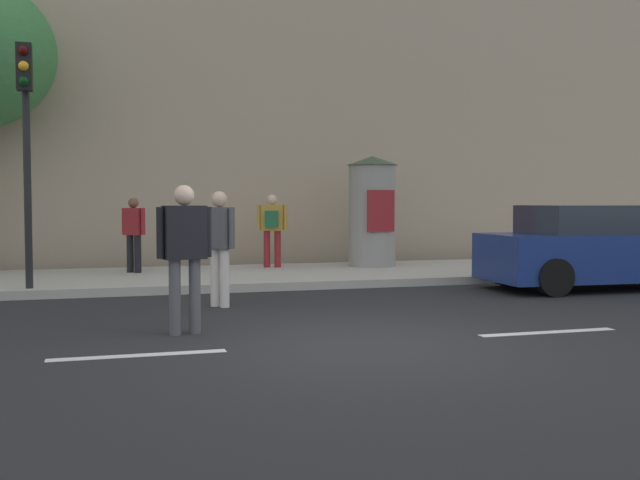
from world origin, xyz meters
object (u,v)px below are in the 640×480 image
at_px(traffic_light, 26,124).
at_px(pedestrian_with_bag, 220,239).
at_px(poster_column, 372,210).
at_px(parked_car_blue, 607,248).
at_px(pedestrian_with_backpack, 184,245).
at_px(pedestrian_in_dark_shirt, 134,230).
at_px(pedestrian_in_light_jacket, 272,224).

height_order(traffic_light, pedestrian_with_bag, traffic_light).
distance_m(poster_column, pedestrian_with_bag, 6.05).
bearing_deg(poster_column, pedestrian_with_bag, -132.60).
height_order(poster_column, parked_car_blue, poster_column).
bearing_deg(pedestrian_with_backpack, pedestrian_in_dark_shirt, 92.48).
distance_m(pedestrian_with_backpack, parked_car_blue, 8.27).
height_order(pedestrian_with_backpack, parked_car_blue, pedestrian_with_backpack).
bearing_deg(pedestrian_with_backpack, pedestrian_with_bag, 70.97).
height_order(traffic_light, parked_car_blue, traffic_light).
bearing_deg(pedestrian_with_bag, parked_car_blue, 2.93).
bearing_deg(parked_car_blue, traffic_light, 171.22).
bearing_deg(traffic_light, pedestrian_in_dark_shirt, 53.99).
xyz_separation_m(traffic_light, pedestrian_with_backpack, (2.07, -4.11, -1.77)).
height_order(poster_column, pedestrian_with_bag, poster_column).
relative_size(pedestrian_with_backpack, pedestrian_in_dark_shirt, 1.18).
distance_m(pedestrian_with_bag, pedestrian_in_dark_shirt, 4.48).
bearing_deg(pedestrian_in_light_jacket, parked_car_blue, -40.04).
bearing_deg(pedestrian_with_backpack, pedestrian_in_light_jacket, 69.13).
height_order(pedestrian_with_backpack, pedestrian_in_dark_shirt, pedestrian_with_backpack).
relative_size(pedestrian_in_light_jacket, pedestrian_in_dark_shirt, 1.05).
bearing_deg(traffic_light, poster_column, 20.23).
relative_size(traffic_light, parked_car_blue, 0.85).
bearing_deg(pedestrian_with_backpack, parked_car_blue, 18.17).
bearing_deg(parked_car_blue, pedestrian_with_bag, -177.07).
bearing_deg(pedestrian_with_bag, poster_column, 47.40).
bearing_deg(pedestrian_in_dark_shirt, traffic_light, -126.01).
height_order(pedestrian_in_light_jacket, pedestrian_in_dark_shirt, pedestrian_in_light_jacket).
distance_m(pedestrian_with_backpack, pedestrian_in_dark_shirt, 6.57).
distance_m(pedestrian_in_light_jacket, pedestrian_in_dark_shirt, 2.96).
xyz_separation_m(poster_column, pedestrian_with_backpack, (-4.85, -6.66, -0.33)).
bearing_deg(poster_column, pedestrian_in_light_jacket, 172.52).
distance_m(pedestrian_with_backpack, pedestrian_with_bag, 2.34).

